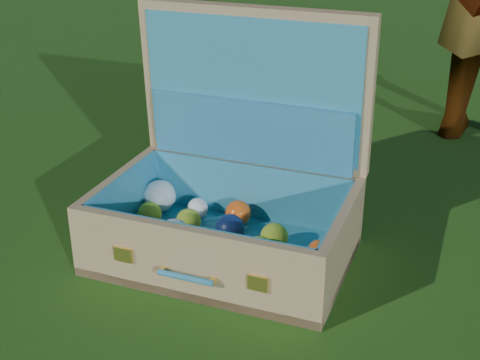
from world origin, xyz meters
The scene contains 3 objects.
ground centered at (0.00, 0.00, 0.00)m, with size 60.00×60.00×0.00m, color #215114.
stray_ball centered at (-0.48, -0.01, 0.04)m, with size 0.07×0.07×0.07m, color #4682B6.
suitcase centered at (-0.14, 0.00, 0.15)m, with size 0.61×0.48×0.54m.
Camera 1 is at (0.55, -1.20, 0.82)m, focal length 50.00 mm.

